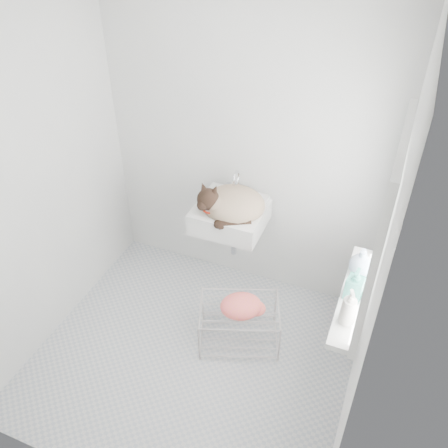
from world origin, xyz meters
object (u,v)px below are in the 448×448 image
at_px(sink, 230,208).
at_px(bottle_c, 359,273).
at_px(wire_rack, 239,325).
at_px(bottle_b, 352,297).
at_px(cat, 231,205).
at_px(bottle_a, 346,322).

relative_size(sink, bottle_c, 2.72).
height_order(sink, bottle_c, sink).
height_order(sink, wire_rack, sink).
xyz_separation_m(wire_rack, bottle_b, (0.75, -0.12, 0.70)).
bearing_deg(bottle_c, cat, 161.44).
xyz_separation_m(cat, bottle_b, (1.00, -0.56, -0.04)).
relative_size(bottle_a, bottle_c, 1.07).
relative_size(cat, wire_rack, 0.94).
bearing_deg(wire_rack, cat, 119.51).
xyz_separation_m(wire_rack, bottle_a, (0.75, -0.33, 0.70)).
bearing_deg(wire_rack, sink, 119.60).
bearing_deg(bottle_b, wire_rack, 171.14).
relative_size(cat, bottle_c, 2.80).
bearing_deg(bottle_b, bottle_c, 90.00).
bearing_deg(bottle_a, cat, 142.35).
bearing_deg(bottle_a, sink, 142.02).
bearing_deg(sink, bottle_c, -19.29).
height_order(wire_rack, bottle_a, bottle_a).
bearing_deg(bottle_b, bottle_a, -90.00).
height_order(cat, wire_rack, cat).
bearing_deg(cat, sink, 108.04).
bearing_deg(bottle_c, bottle_a, -90.00).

